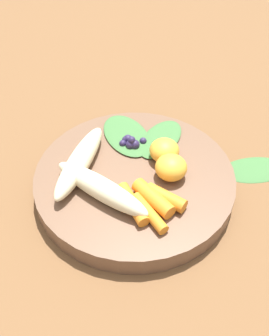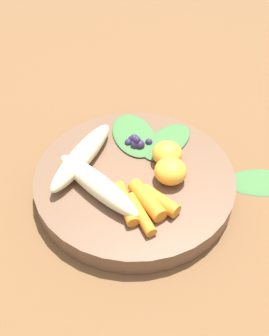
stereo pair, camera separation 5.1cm
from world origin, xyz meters
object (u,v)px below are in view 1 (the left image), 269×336
at_px(bowl, 135,180).
at_px(kale_leaf_stray, 255,169).
at_px(orange_segment_near, 164,150).
at_px(banana_peeled_left, 101,188).
at_px(banana_peeled_right, 80,161).

bearing_deg(bowl, kale_leaf_stray, -139.36).
height_order(orange_segment_near, kale_leaf_stray, orange_segment_near).
bearing_deg(bowl, orange_segment_near, -115.73).
relative_size(banana_peeled_left, orange_segment_near, 3.51).
xyz_separation_m(orange_segment_near, kale_leaf_stray, (-0.12, -0.07, -0.04)).
xyz_separation_m(banana_peeled_left, banana_peeled_right, (0.05, -0.03, 0.00)).
bearing_deg(kale_leaf_stray, orange_segment_near, 173.13).
bearing_deg(banana_peeled_right, bowl, 101.60).
distance_m(banana_peeled_left, orange_segment_near, 0.11).
distance_m(banana_peeled_left, kale_leaf_stray, 0.24).
xyz_separation_m(bowl, kale_leaf_stray, (-0.14, -0.12, -0.01)).
bearing_deg(banana_peeled_left, kale_leaf_stray, 55.42).
height_order(bowl, banana_peeled_right, banana_peeled_right).
bearing_deg(banana_peeled_right, orange_segment_near, 117.93).
bearing_deg(bowl, banana_peeled_right, 23.45).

